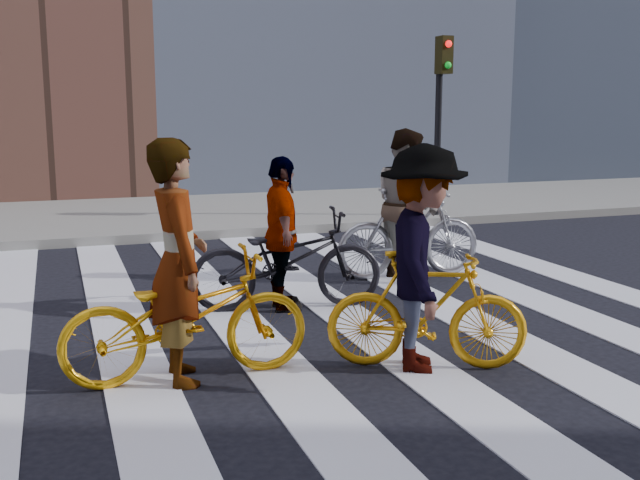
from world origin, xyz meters
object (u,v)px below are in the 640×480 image
traffic_signal (441,97)px  bike_yellow_right (427,310)px  rider_left (178,262)px  rider_rear (282,234)px  bike_yellow_left (186,317)px  bike_dark_rear (287,260)px  bike_silver_mid (409,233)px  rider_right (422,259)px  rider_mid (406,204)px

traffic_signal → bike_yellow_right: (-3.81, -6.83, -1.80)m
rider_left → rider_rear: 2.18m
bike_yellow_left → bike_dark_rear: bearing=-38.1°
bike_dark_rear → rider_left: rider_left is taller
bike_silver_mid → bike_dark_rear: 2.08m
bike_yellow_left → bike_dark_rear: size_ratio=0.96×
bike_dark_rear → rider_left: size_ratio=1.07×
bike_silver_mid → rider_rear: 2.14m
bike_silver_mid → rider_left: 4.20m
bike_silver_mid → bike_yellow_right: size_ratio=1.17×
bike_yellow_left → traffic_signal: bearing=-41.6°
traffic_signal → rider_left: traffic_signal is taller
bike_yellow_right → rider_right: 0.43m
bike_dark_rear → rider_rear: (-0.05, 0.00, 0.28)m
rider_right → rider_rear: bearing=38.9°
rider_mid → rider_rear: (-1.87, -0.91, -0.12)m
traffic_signal → rider_rear: size_ratio=2.07×
bike_yellow_right → bike_dark_rear: size_ratio=0.80×
bike_silver_mid → rider_mid: size_ratio=1.02×
bike_yellow_left → bike_dark_rear: (1.34, 1.72, 0.02)m
rider_left → traffic_signal: bearing=-41.8°
bike_dark_rear → rider_right: size_ratio=1.10×
bike_silver_mid → rider_right: 3.33m
traffic_signal → bike_dark_rear: size_ratio=1.66×
rider_right → rider_rear: (-0.54, 2.10, -0.11)m
traffic_signal → bike_dark_rear: bearing=-132.6°
rider_left → rider_mid: (3.21, 2.63, -0.01)m
bike_yellow_right → bike_dark_rear: (-0.54, 2.10, 0.04)m
rider_right → bike_yellow_right: bearing=-65.4°
bike_silver_mid → rider_left: bearing=131.3°
bike_yellow_right → rider_mid: size_ratio=0.87×
bike_dark_rear → traffic_signal: bearing=-33.5°
bike_yellow_left → rider_rear: bearing=-37.1°
rider_rear → bike_yellow_right: bearing=-155.3°
bike_silver_mid → bike_yellow_right: bearing=158.5°
bike_yellow_right → rider_left: rider_left is taller
bike_yellow_left → rider_mid: bearing=-50.4°
rider_left → rider_rear: size_ratio=1.17×
rider_rear → bike_dark_rear: bearing=-80.9°
bike_dark_rear → rider_left: (-1.39, -1.72, 0.41)m
bike_silver_mid → rider_mid: bearing=92.4°
bike_dark_rear → rider_right: 2.19m
rider_left → rider_right: 1.91m
traffic_signal → rider_right: 7.97m
rider_mid → bike_dark_rear: bearing=119.0°
bike_dark_rear → rider_left: bearing=150.1°
bike_dark_rear → rider_mid: rider_mid is taller
bike_yellow_right → rider_left: bearing=103.3°
traffic_signal → rider_mid: (-2.52, -3.82, -1.35)m
rider_right → rider_left: bearing=103.0°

